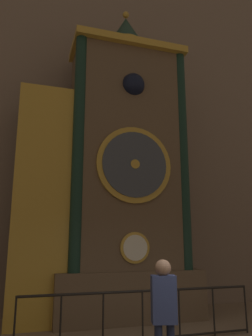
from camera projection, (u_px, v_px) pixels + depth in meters
cathedral_back_wall at (112, 70)px, 10.84m from camera, size 24.00×0.32×14.86m
clock_tower at (111, 176)px, 8.74m from camera, size 4.72×1.77×8.74m
railing_fence at (143, 313)px, 6.30m from camera, size 4.71×0.05×0.95m
visitor_near at (164, 307)px, 4.53m from camera, size 0.38×0.30×1.62m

